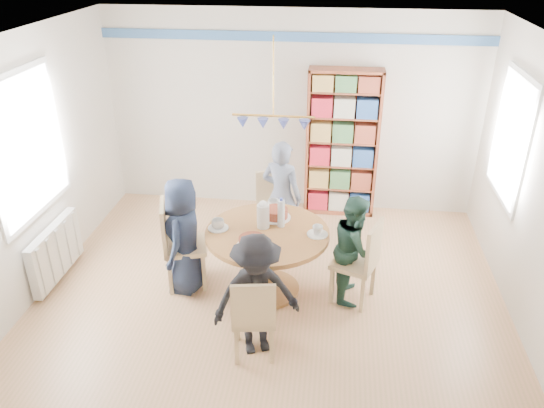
% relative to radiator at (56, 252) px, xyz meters
% --- Properties ---
extents(ground, '(5.00, 5.00, 0.00)m').
position_rel_radiator_xyz_m(ground, '(2.42, -0.30, -0.35)').
color(ground, tan).
extents(room_shell, '(5.00, 5.00, 5.00)m').
position_rel_radiator_xyz_m(room_shell, '(2.16, 0.57, 1.30)').
color(room_shell, white).
rests_on(room_shell, ground).
extents(radiator, '(0.12, 1.00, 0.60)m').
position_rel_radiator_xyz_m(radiator, '(0.00, 0.00, 0.00)').
color(radiator, silver).
rests_on(radiator, ground).
extents(dining_table, '(1.30, 1.30, 0.75)m').
position_rel_radiator_xyz_m(dining_table, '(2.37, 0.06, 0.21)').
color(dining_table, brown).
rests_on(dining_table, ground).
extents(chair_left, '(0.55, 0.55, 1.01)m').
position_rel_radiator_xyz_m(chair_left, '(1.38, 0.07, 0.21)').
color(chair_left, tan).
rests_on(chair_left, ground).
extents(chair_right, '(0.54, 0.54, 0.95)m').
position_rel_radiator_xyz_m(chair_right, '(3.36, 0.00, 0.17)').
color(chair_right, tan).
rests_on(chair_right, ground).
extents(chair_far, '(0.51, 0.51, 0.93)m').
position_rel_radiator_xyz_m(chair_far, '(2.31, 1.11, 0.16)').
color(chair_far, tan).
rests_on(chair_far, ground).
extents(chair_near, '(0.45, 0.45, 0.88)m').
position_rel_radiator_xyz_m(chair_near, '(2.39, -0.97, 0.14)').
color(chair_near, tan).
rests_on(chair_near, ground).
extents(person_left, '(0.44, 0.66, 1.30)m').
position_rel_radiator_xyz_m(person_left, '(1.49, 0.02, 0.30)').
color(person_left, '#171F33').
rests_on(person_left, ground).
extents(person_right, '(0.46, 0.59, 1.18)m').
position_rel_radiator_xyz_m(person_right, '(3.29, 0.10, 0.24)').
color(person_right, '#1B362C').
rests_on(person_right, ground).
extents(person_far, '(0.59, 0.49, 1.40)m').
position_rel_radiator_xyz_m(person_far, '(2.42, 1.00, 0.35)').
color(person_far, gray).
rests_on(person_far, ground).
extents(person_near, '(0.91, 0.71, 1.23)m').
position_rel_radiator_xyz_m(person_near, '(2.40, -0.86, 0.26)').
color(person_near, black).
rests_on(person_near, ground).
extents(bookshelf, '(0.95, 0.29, 2.00)m').
position_rel_radiator_xyz_m(bookshelf, '(3.12, 2.04, 0.64)').
color(bookshelf, brown).
rests_on(bookshelf, ground).
extents(tableware, '(1.26, 1.26, 0.33)m').
position_rel_radiator_xyz_m(tableware, '(2.35, 0.08, 0.47)').
color(tableware, white).
rests_on(tableware, dining_table).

